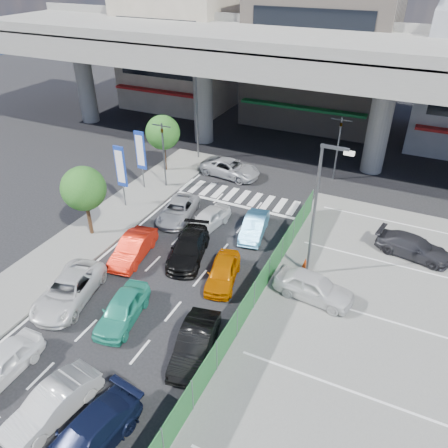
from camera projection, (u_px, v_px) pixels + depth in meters
The scene contains 31 objects.
ground at pixel (147, 302), 23.28m from camera, with size 120.00×120.00×0.00m, color black.
parking_lot at pixel (364, 343), 20.82m from camera, with size 12.00×28.00×0.06m, color #62615F.
sidewalk_left at pixel (92, 233), 28.84m from camera, with size 4.00×30.00×0.12m, color #62615F.
fence_run at pixel (247, 307), 21.65m from camera, with size 0.16×22.00×1.80m, color #20602B, non-canonical shape.
expressway at pixel (289, 54), 35.47m from camera, with size 64.00×14.00×10.75m.
building_west at pixel (181, 47), 50.09m from camera, with size 12.00×10.90×13.00m.
building_center at pixel (321, 48), 44.55m from camera, with size 14.00×10.90×15.00m.
traffic_light_left at pixel (163, 140), 32.61m from camera, with size 1.60×1.24×5.20m.
traffic_light_right at pixel (340, 133), 33.75m from camera, with size 1.60×1.24×5.20m.
street_lamp_right at pixel (319, 203), 22.75m from camera, with size 1.65×0.22×8.00m.
street_lamp_left at pixel (199, 106), 36.81m from camera, with size 1.65×0.22×8.00m.
signboard_near at pixel (121, 168), 30.37m from camera, with size 0.80×0.14×4.70m.
signboard_far at pixel (141, 152), 32.81m from camera, with size 0.80×0.14×4.70m.
tree_near at pixel (84, 189), 27.07m from camera, with size 2.80×2.80×4.80m.
tree_far at pixel (163, 133), 35.40m from camera, with size 2.80×2.80×4.80m.
van_white_back_left at pixel (2, 364), 18.97m from camera, with size 1.58×3.93×1.34m, color white.
hatch_white_back_mid at pixel (52, 404), 17.28m from camera, with size 1.44×4.13×1.36m, color silver.
minivan_navy_back at pixel (86, 439), 16.05m from camera, with size 1.93×4.74×1.38m, color black.
sedan_white_mid_left at pixel (69, 290), 23.06m from camera, with size 2.29×4.97×1.38m, color silver.
taxi_teal_mid at pixel (122, 309), 21.85m from camera, with size 1.63×4.05×1.38m, color teal.
hatch_black_mid_right at pixel (195, 344), 19.92m from camera, with size 1.46×4.19×1.38m, color black.
taxi_orange_left at pixel (133, 248), 26.32m from camera, with size 1.46×4.19×1.38m, color red.
sedan_black_mid at pixel (189, 248), 26.34m from camera, with size 1.91×4.71×1.37m, color black.
taxi_orange_right at pixel (223, 272), 24.42m from camera, with size 1.55×3.85×1.31m, color #C15E00.
wagon_silver_front_left at pixel (178, 210), 30.31m from camera, with size 2.03×4.41×1.22m, color #A0A1A7.
sedan_white_front_mid at pixel (208, 219), 29.24m from camera, with size 1.55×3.85×1.31m, color silver.
kei_truck_front_right at pixel (254, 226), 28.51m from camera, with size 1.34×3.85×1.27m, color #4792C6.
crossing_wagon_silver at pixel (230, 168), 35.97m from camera, with size 2.30×5.00×1.39m, color #A4A6AD.
parked_sedan_white at pixel (314, 287), 23.16m from camera, with size 1.72×4.27×1.46m, color silver.
parked_sedan_dgrey at pixel (413, 247), 26.44m from camera, with size 1.78×4.39×1.27m, color #29292E.
traffic_cone at pixel (305, 264), 25.43m from camera, with size 0.40×0.40×0.77m, color red.
Camera 1 is at (11.16, -14.07, 15.93)m, focal length 35.00 mm.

